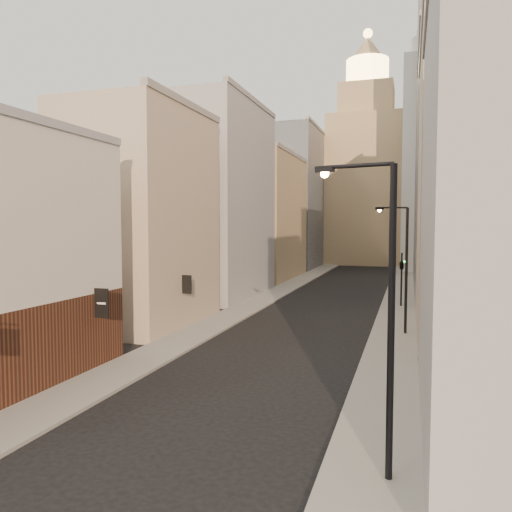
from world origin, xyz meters
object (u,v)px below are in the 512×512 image
at_px(clock_tower, 366,173).
at_px(white_tower, 428,156).
at_px(streetlamp_near, 383,302).
at_px(traffic_light_right, 402,265).
at_px(streetlamp_mid, 403,262).

xyz_separation_m(clock_tower, white_tower, (11.00, -14.00, 0.97)).
distance_m(streetlamp_near, traffic_light_right, 32.37).
relative_size(white_tower, traffic_light_right, 8.30).
distance_m(streetlamp_mid, traffic_light_right, 12.00).
distance_m(streetlamp_near, streetlamp_mid, 20.40).
relative_size(clock_tower, streetlamp_near, 4.82).
bearing_deg(streetlamp_near, streetlamp_mid, 100.58).
height_order(streetlamp_mid, traffic_light_right, streetlamp_mid).
distance_m(clock_tower, white_tower, 17.83).
bearing_deg(streetlamp_near, white_tower, 98.77).
distance_m(clock_tower, streetlamp_mid, 66.11).
bearing_deg(white_tower, clock_tower, 128.16).
bearing_deg(streetlamp_mid, clock_tower, 74.97).
bearing_deg(white_tower, traffic_light_right, -94.79).
xyz_separation_m(streetlamp_near, traffic_light_right, (0.00, 32.34, -1.41)).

